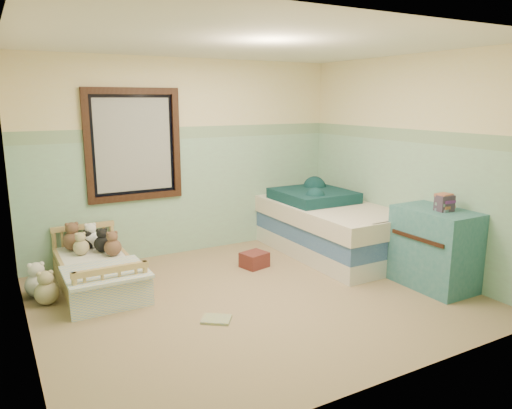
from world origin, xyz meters
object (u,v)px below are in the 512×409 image
plush_floor_cream (38,285)px  dresser (434,248)px  red_pillow (254,260)px  toddler_bed_frame (98,279)px  twin_bed_frame (329,245)px  plush_floor_tan (47,293)px  floor_book (216,319)px

plush_floor_cream → dresser: size_ratio=0.29×
dresser → red_pillow: bearing=133.2°
toddler_bed_frame → red_pillow: (1.79, -0.25, -0.00)m
plush_floor_cream → twin_bed_frame: 3.51m
plush_floor_tan → floor_book: bearing=-41.4°
red_pillow → toddler_bed_frame: bearing=172.0°
toddler_bed_frame → floor_book: (0.78, -1.36, -0.08)m
plush_floor_cream → plush_floor_tan: size_ratio=1.06×
plush_floor_tan → dresser: bearing=-22.4°
toddler_bed_frame → plush_floor_tan: bearing=-159.0°
red_pillow → plush_floor_tan: bearing=178.8°
toddler_bed_frame → plush_floor_tan: 0.57m
toddler_bed_frame → plush_floor_cream: plush_floor_cream is taller
dresser → floor_book: bearing=171.2°
dresser → floor_book: 2.47m
plush_floor_tan → red_pillow: plush_floor_tan is taller
floor_book → red_pillow: bearing=83.9°
plush_floor_cream → dresser: dresser is taller
plush_floor_cream → twin_bed_frame: (3.50, -0.31, -0.01)m
dresser → plush_floor_tan: bearing=157.6°
red_pillow → floor_book: size_ratio=1.11×
plush_floor_cream → plush_floor_tan: bearing=-76.9°
plush_floor_tan → twin_bed_frame: plush_floor_tan is taller
plush_floor_tan → floor_book: 1.75m
plush_floor_cream → toddler_bed_frame: bearing=-4.6°
toddler_bed_frame → floor_book: 1.57m
toddler_bed_frame → plush_floor_cream: bearing=175.4°
twin_bed_frame → red_pillow: size_ratio=7.31×
twin_bed_frame → red_pillow: bearing=179.7°
floor_book → dresser: bearing=27.6°
dresser → red_pillow: 2.06m
plush_floor_tan → dresser: size_ratio=0.27×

